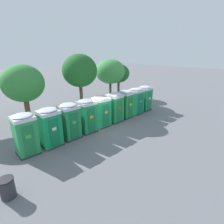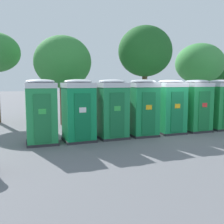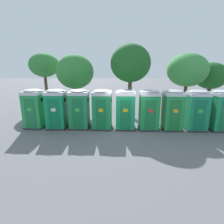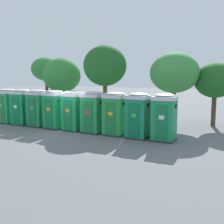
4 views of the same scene
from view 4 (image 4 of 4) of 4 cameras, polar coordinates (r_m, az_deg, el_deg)
The scene contains 15 objects.
ground_plane at distance 17.01m, azimuth -8.46°, elevation -3.97°, with size 120.00×120.00×0.00m, color slate.
portapotty_0 at distance 20.85m, azimuth -21.78°, elevation 1.29°, with size 1.25×1.25×2.54m.
portapotty_1 at distance 19.72m, azimuth -19.07°, elevation 1.07°, with size 1.25×1.22×2.54m.
portapotty_2 at distance 18.71m, azimuth -15.85°, elevation 0.86°, with size 1.22×1.21×2.54m.
portapotty_3 at distance 17.71m, azimuth -12.41°, elevation 0.60°, with size 1.26×1.26×2.54m.
portapotty_4 at distance 16.84m, azimuth -8.44°, elevation 0.33°, with size 1.26×1.25×2.54m.
portapotty_5 at distance 16.01m, azimuth -4.18°, elevation 0.01°, with size 1.23×1.21×2.54m.
portapotty_6 at distance 15.31m, azimuth 0.59°, elevation -0.33°, with size 1.21×1.21×2.54m.
portapotty_7 at distance 14.69m, azimuth 5.72°, elevation -0.71°, with size 1.27×1.25×2.54m.
portapotty_8 at distance 14.24m, azimuth 11.30°, elevation -1.10°, with size 1.25×1.22×2.54m.
street_tree_0 at distance 19.18m, azimuth 21.55°, elevation 6.37°, with size 2.78×2.78×4.35m.
street_tree_1 at distance 18.55m, azimuth 13.43°, elevation 8.26°, with size 3.34×3.34×5.06m.
street_tree_2 at distance 19.36m, azimuth -1.54°, elevation 9.97°, with size 3.15×3.15×5.68m.
street_tree_3 at distance 22.70m, azimuth -10.86°, elevation 7.79°, with size 3.18×3.18×4.98m.
street_tree_4 at distance 26.58m, azimuth -14.13°, elevation 8.98°, with size 2.86×2.86×5.28m.
Camera 4 is at (9.58, -13.63, 3.45)m, focal length 42.00 mm.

